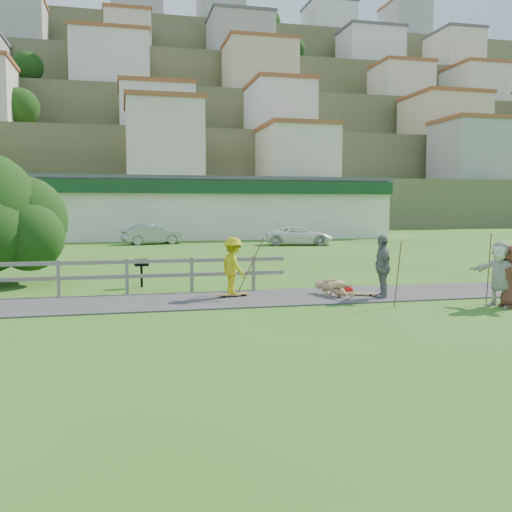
{
  "coord_description": "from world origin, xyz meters",
  "views": [
    {
      "loc": [
        -2.11,
        -14.55,
        2.7
      ],
      "look_at": [
        1.78,
        2.0,
        1.21
      ],
      "focal_mm": 40.0,
      "sensor_mm": 36.0,
      "label": 1
    }
  ],
  "objects_px": {
    "bbq": "(142,273)",
    "spectator_d": "(500,274)",
    "skater_rider": "(233,269)",
    "spectator_b": "(382,267)",
    "car_silver": "(153,234)",
    "car_white": "(299,236)",
    "spectator_c": "(511,276)",
    "skater_fallen": "(334,288)"
  },
  "relations": [
    {
      "from": "skater_rider",
      "to": "car_white",
      "type": "bearing_deg",
      "value": -40.28
    },
    {
      "from": "skater_rider",
      "to": "car_white",
      "type": "relative_size",
      "value": 0.36
    },
    {
      "from": "bbq",
      "to": "spectator_d",
      "type": "bearing_deg",
      "value": -40.79
    },
    {
      "from": "car_white",
      "to": "bbq",
      "type": "relative_size",
      "value": 4.97
    },
    {
      "from": "skater_fallen",
      "to": "spectator_c",
      "type": "xyz_separation_m",
      "value": [
        3.99,
        -2.69,
        0.55
      ]
    },
    {
      "from": "spectator_b",
      "to": "spectator_d",
      "type": "bearing_deg",
      "value": 59.33
    },
    {
      "from": "spectator_c",
      "to": "bbq",
      "type": "distance_m",
      "value": 11.3
    },
    {
      "from": "skater_rider",
      "to": "spectator_b",
      "type": "xyz_separation_m",
      "value": [
        4.2,
        -1.16,
        0.09
      ]
    },
    {
      "from": "skater_fallen",
      "to": "bbq",
      "type": "bearing_deg",
      "value": 129.84
    },
    {
      "from": "bbq",
      "to": "skater_fallen",
      "type": "bearing_deg",
      "value": -39.85
    },
    {
      "from": "spectator_b",
      "to": "spectator_c",
      "type": "xyz_separation_m",
      "value": [
        2.73,
        -2.09,
        -0.1
      ]
    },
    {
      "from": "spectator_b",
      "to": "car_white",
      "type": "height_order",
      "value": "spectator_b"
    },
    {
      "from": "skater_rider",
      "to": "bbq",
      "type": "distance_m",
      "value": 3.86
    },
    {
      "from": "skater_fallen",
      "to": "car_white",
      "type": "bearing_deg",
      "value": 56.66
    },
    {
      "from": "skater_rider",
      "to": "spectator_d",
      "type": "bearing_deg",
      "value": -132.77
    },
    {
      "from": "spectator_b",
      "to": "spectator_c",
      "type": "distance_m",
      "value": 3.44
    },
    {
      "from": "car_silver",
      "to": "car_white",
      "type": "bearing_deg",
      "value": -121.93
    },
    {
      "from": "skater_rider",
      "to": "car_silver",
      "type": "height_order",
      "value": "skater_rider"
    },
    {
      "from": "spectator_c",
      "to": "spectator_d",
      "type": "height_order",
      "value": "spectator_d"
    },
    {
      "from": "spectator_c",
      "to": "car_white",
      "type": "height_order",
      "value": "spectator_c"
    },
    {
      "from": "spectator_c",
      "to": "car_white",
      "type": "distance_m",
      "value": 24.94
    },
    {
      "from": "skater_fallen",
      "to": "bbq",
      "type": "xyz_separation_m",
      "value": [
        -5.51,
        3.42,
        0.19
      ]
    },
    {
      "from": "skater_rider",
      "to": "car_white",
      "type": "xyz_separation_m",
      "value": [
        8.88,
        21.61,
        -0.19
      ]
    },
    {
      "from": "spectator_b",
      "to": "bbq",
      "type": "bearing_deg",
      "value": -113.58
    },
    {
      "from": "skater_rider",
      "to": "spectator_b",
      "type": "distance_m",
      "value": 4.36
    },
    {
      "from": "spectator_b",
      "to": "car_silver",
      "type": "height_order",
      "value": "spectator_b"
    },
    {
      "from": "spectator_d",
      "to": "car_white",
      "type": "height_order",
      "value": "spectator_d"
    },
    {
      "from": "skater_fallen",
      "to": "bbq",
      "type": "relative_size",
      "value": 1.64
    },
    {
      "from": "skater_fallen",
      "to": "car_silver",
      "type": "height_order",
      "value": "car_silver"
    },
    {
      "from": "skater_fallen",
      "to": "spectator_d",
      "type": "bearing_deg",
      "value": -52.42
    },
    {
      "from": "skater_fallen",
      "to": "spectator_b",
      "type": "distance_m",
      "value": 1.54
    },
    {
      "from": "spectator_b",
      "to": "car_white",
      "type": "xyz_separation_m",
      "value": [
        4.68,
        22.77,
        -0.28
      ]
    },
    {
      "from": "car_silver",
      "to": "spectator_c",
      "type": "bearing_deg",
      "value": -178.24
    },
    {
      "from": "skater_rider",
      "to": "car_silver",
      "type": "bearing_deg",
      "value": -15.49
    },
    {
      "from": "spectator_b",
      "to": "car_silver",
      "type": "bearing_deg",
      "value": -161.42
    },
    {
      "from": "spectator_c",
      "to": "skater_rider",
      "type": "bearing_deg",
      "value": -118.24
    },
    {
      "from": "spectator_d",
      "to": "car_white",
      "type": "distance_m",
      "value": 24.81
    },
    {
      "from": "skater_fallen",
      "to": "car_silver",
      "type": "distance_m",
      "value": 25.68
    },
    {
      "from": "spectator_d",
      "to": "car_silver",
      "type": "bearing_deg",
      "value": 175.88
    },
    {
      "from": "skater_fallen",
      "to": "bbq",
      "type": "height_order",
      "value": "bbq"
    },
    {
      "from": "skater_rider",
      "to": "skater_fallen",
      "type": "bearing_deg",
      "value": -118.7
    },
    {
      "from": "spectator_d",
      "to": "spectator_b",
      "type": "bearing_deg",
      "value": -147.46
    }
  ]
}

